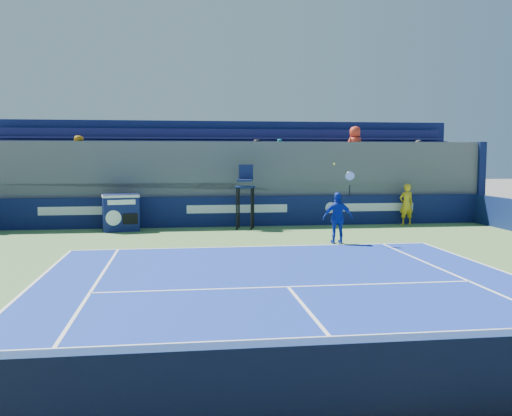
{
  "coord_description": "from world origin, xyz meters",
  "views": [
    {
      "loc": [
        -2.28,
        -5.37,
        2.8
      ],
      "look_at": [
        0.0,
        11.5,
        1.25
      ],
      "focal_mm": 40.0,
      "sensor_mm": 36.0,
      "label": 1
    }
  ],
  "objects": [
    {
      "name": "tennis_player",
      "position": [
        2.73,
        12.18,
        0.84
      ],
      "size": [
        0.99,
        0.49,
        2.57
      ],
      "color": "#142FA4",
      "rests_on": "apron"
    },
    {
      "name": "match_clock",
      "position": [
        -4.45,
        16.22,
        0.74
      ],
      "size": [
        1.43,
        0.96,
        1.4
      ],
      "color": "#101851",
      "rests_on": "ground"
    },
    {
      "name": "umpire_chair",
      "position": [
        0.22,
        16.25,
        1.53
      ],
      "size": [
        0.85,
        0.85,
        2.48
      ],
      "color": "black",
      "rests_on": "ground"
    },
    {
      "name": "tennis_net",
      "position": [
        0.0,
        0.0,
        0.56
      ],
      "size": [
        11.65,
        0.08,
        1.1
      ],
      "color": "black",
      "rests_on": "ground"
    },
    {
      "name": "back_hoarding",
      "position": [
        0.0,
        17.1,
        0.6
      ],
      "size": [
        20.4,
        0.21,
        1.2
      ],
      "color": "#0C1444",
      "rests_on": "ground"
    },
    {
      "name": "ball_person",
      "position": [
        6.87,
        16.66,
        0.85
      ],
      "size": [
        0.65,
        0.47,
        1.67
      ],
      "primitive_type": "imported",
      "rotation": [
        0.0,
        0.0,
        3.25
      ],
      "color": "gold",
      "rests_on": "apron"
    },
    {
      "name": "stadium_seating",
      "position": [
        0.0,
        19.14,
        1.84
      ],
      "size": [
        21.0,
        4.05,
        4.4
      ],
      "color": "#56565B",
      "rests_on": "ground"
    }
  ]
}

